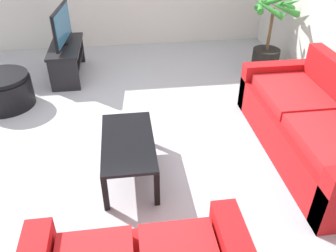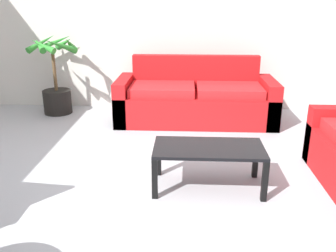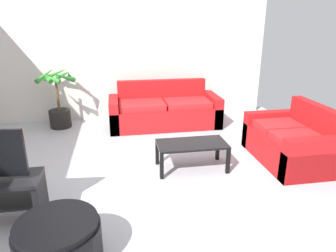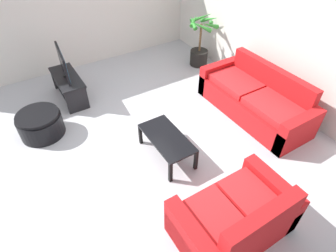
{
  "view_description": "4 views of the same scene",
  "coord_description": "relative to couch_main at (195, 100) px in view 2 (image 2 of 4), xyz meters",
  "views": [
    {
      "loc": [
        3.48,
        0.3,
        2.41
      ],
      "look_at": [
        0.54,
        0.7,
        0.42
      ],
      "focal_mm": 37.3,
      "sensor_mm": 36.0,
      "label": 1
    },
    {
      "loc": [
        0.49,
        -2.81,
        1.68
      ],
      "look_at": [
        0.31,
        0.67,
        0.47
      ],
      "focal_mm": 39.07,
      "sensor_mm": 36.0,
      "label": 2
    },
    {
      "loc": [
        -0.32,
        -3.65,
        2.09
      ],
      "look_at": [
        0.43,
        0.72,
        0.53
      ],
      "focal_mm": 32.39,
      "sensor_mm": 36.0,
      "label": 3
    },
    {
      "loc": [
        3.39,
        -1.35,
        3.38
      ],
      "look_at": [
        0.57,
        0.39,
        0.48
      ],
      "focal_mm": 29.69,
      "sensor_mm": 36.0,
      "label": 4
    }
  ],
  "objects": [
    {
      "name": "ground_plane",
      "position": [
        -0.62,
        -2.28,
        -0.3
      ],
      "size": [
        6.6,
        6.6,
        0.0
      ],
      "primitive_type": "plane",
      "color": "#B2B2B7"
    },
    {
      "name": "wall_back",
      "position": [
        -0.62,
        0.72,
        1.05
      ],
      "size": [
        6.0,
        0.06,
        2.7
      ],
      "primitive_type": "cube",
      "color": "silver",
      "rests_on": "ground"
    },
    {
      "name": "couch_main",
      "position": [
        0.0,
        0.0,
        0.0
      ],
      "size": [
        2.23,
        0.9,
        0.9
      ],
      "color": "red",
      "rests_on": "ground"
    },
    {
      "name": "coffee_table",
      "position": [
        0.08,
        -2.0,
        0.05
      ],
      "size": [
        1.01,
        0.51,
        0.41
      ],
      "color": "black",
      "rests_on": "ground"
    },
    {
      "name": "potted_palm",
      "position": [
        -2.11,
        0.27,
        0.17
      ],
      "size": [
        0.8,
        0.78,
        1.2
      ],
      "color": "black",
      "rests_on": "ground"
    }
  ]
}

